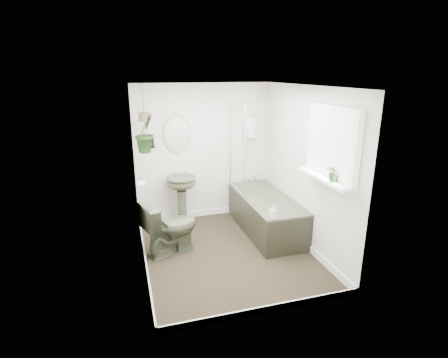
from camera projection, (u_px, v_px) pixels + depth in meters
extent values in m
cube|color=black|center=(227.00, 253.00, 5.00)|extent=(2.30, 2.80, 0.02)
cube|color=white|center=(227.00, 85.00, 4.31)|extent=(2.30, 2.80, 0.02)
cube|color=white|center=(203.00, 152.00, 5.94)|extent=(2.30, 0.02, 2.30)
cube|color=white|center=(270.00, 215.00, 3.36)|extent=(2.30, 0.02, 2.30)
cube|color=white|center=(138.00, 183.00, 4.34)|extent=(0.02, 2.80, 2.30)
cube|color=white|center=(305.00, 168.00, 4.97)|extent=(0.02, 2.80, 2.30)
cube|color=white|center=(227.00, 249.00, 4.98)|extent=(2.30, 2.80, 0.10)
cube|color=white|center=(249.00, 128.00, 5.98)|extent=(0.20, 0.10, 0.35)
ellipsoid|color=#B5A68B|center=(177.00, 134.00, 5.69)|extent=(0.46, 0.03, 0.62)
cylinder|color=black|center=(153.00, 141.00, 5.60)|extent=(0.04, 0.04, 0.22)
cylinder|color=white|center=(141.00, 184.00, 5.07)|extent=(0.11, 0.11, 0.11)
cube|color=white|center=(332.00, 144.00, 4.16)|extent=(0.08, 1.00, 0.90)
cube|color=white|center=(324.00, 178.00, 4.26)|extent=(0.18, 1.00, 0.04)
cube|color=white|center=(328.00, 144.00, 4.14)|extent=(0.01, 0.86, 0.76)
imported|color=#3F4431|center=(171.00, 227.00, 4.88)|extent=(0.87, 0.67, 0.79)
imported|color=black|center=(334.00, 172.00, 4.04)|extent=(0.24, 0.22, 0.21)
imported|color=black|center=(145.00, 133.00, 5.18)|extent=(0.41, 0.42, 0.59)
imported|color=black|center=(273.00, 212.00, 4.68)|extent=(0.10, 0.10, 0.18)
cylinder|color=brown|center=(144.00, 117.00, 5.11)|extent=(0.16, 0.16, 0.12)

